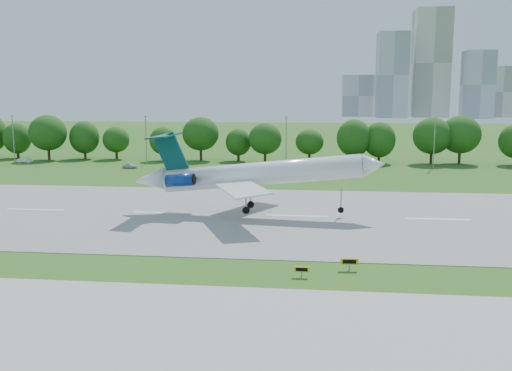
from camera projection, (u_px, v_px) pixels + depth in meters
name	position (u px, v px, depth m)	size (l,w,h in m)	color
ground	(98.00, 262.00, 60.42)	(600.00, 600.00, 0.00)	#245A17
runway	(162.00, 213.00, 84.94)	(400.00, 45.00, 0.08)	gray
taxiway	(6.00, 330.00, 42.76)	(400.00, 23.00, 0.08)	#ADADA8
tree_line	(231.00, 138.00, 149.69)	(288.40, 8.40, 10.40)	#382314
light_poles	(215.00, 140.00, 140.14)	(175.90, 0.25, 12.19)	gray
skyline	(424.00, 76.00, 427.69)	(127.00, 52.00, 80.00)	#B2B2B7
airliner	(249.00, 174.00, 82.59)	(36.78, 26.68, 11.46)	white
taxi_sign_centre	(302.00, 269.00, 55.13)	(1.53, 0.20, 1.08)	gray
taxi_sign_right	(349.00, 262.00, 57.23)	(1.81, 0.33, 1.26)	gray
service_vehicle_a	(25.00, 160.00, 147.03)	(1.38, 3.95, 1.30)	white
service_vehicle_b	(130.00, 166.00, 136.17)	(1.47, 3.65, 1.24)	beige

